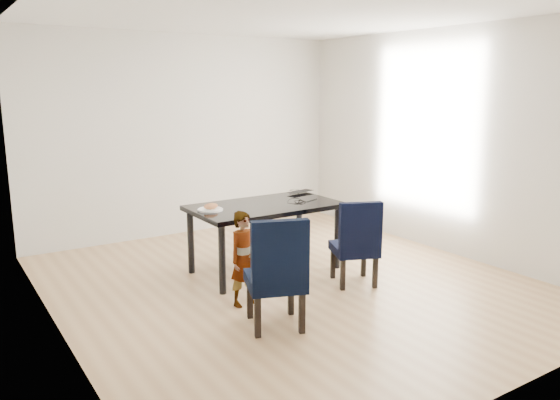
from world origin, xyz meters
TOP-DOWN VIEW (x-y plane):
  - floor at (0.00, 0.00)m, footprint 4.50×5.00m
  - ceiling at (0.00, 0.00)m, footprint 4.50×5.00m
  - wall_back at (0.00, 2.50)m, footprint 4.50×0.01m
  - wall_front at (0.00, -2.50)m, footprint 4.50×0.01m
  - wall_left at (-2.25, 0.00)m, footprint 0.01×5.00m
  - wall_right at (2.25, 0.00)m, footprint 0.01×5.00m
  - dining_table at (0.00, 0.50)m, footprint 1.60×0.90m
  - chair_left at (-0.68, -0.77)m, footprint 0.61×0.62m
  - chair_right at (0.56, -0.34)m, footprint 0.57×0.58m
  - child at (-0.67, -0.22)m, footprint 0.36×0.28m
  - plate at (-0.63, 0.56)m, footprint 0.32×0.32m
  - sandwich at (-0.63, 0.55)m, footprint 0.17×0.10m
  - laptop at (0.68, 0.85)m, footprint 0.37×0.27m
  - cable_tangle at (0.37, 0.36)m, footprint 0.17×0.17m

SIDE VIEW (x-z plane):
  - floor at x=0.00m, z-range -0.01..0.00m
  - dining_table at x=0.00m, z-range 0.00..0.75m
  - child at x=-0.67m, z-range 0.00..0.89m
  - chair_right at x=0.56m, z-range 0.00..0.89m
  - chair_left at x=-0.68m, z-range 0.00..0.97m
  - cable_tangle at x=0.37m, z-range 0.75..0.76m
  - plate at x=-0.63m, z-range 0.75..0.76m
  - laptop at x=0.68m, z-range 0.75..0.78m
  - sandwich at x=-0.63m, z-range 0.76..0.83m
  - wall_back at x=0.00m, z-range 0.00..2.70m
  - wall_front at x=0.00m, z-range 0.00..2.70m
  - wall_left at x=-2.25m, z-range 0.00..2.70m
  - wall_right at x=2.25m, z-range 0.00..2.70m
  - ceiling at x=0.00m, z-range 2.70..2.71m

